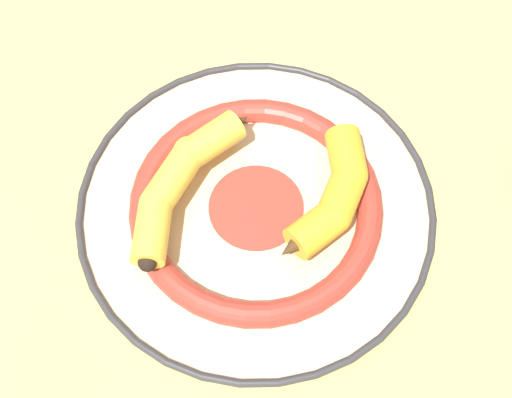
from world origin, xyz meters
name	(u,v)px	position (x,y,z in m)	size (l,w,h in m)	color
ground_plane	(287,201)	(0.00, 0.00, 0.00)	(2.80, 2.80, 0.00)	#E5CC6B
decorative_bowl	(256,208)	(-0.03, -0.03, 0.02)	(0.38, 0.38, 0.04)	beige
banana_a	(334,196)	(0.05, -0.01, 0.06)	(0.08, 0.17, 0.04)	gold
banana_b	(181,180)	(-0.11, -0.03, 0.05)	(0.09, 0.21, 0.03)	yellow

